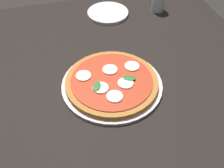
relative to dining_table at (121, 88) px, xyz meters
The scene contains 6 objects.
ground_plane 0.65m from the dining_table, ahead, with size 6.00×6.00×0.00m, color #2D2B28.
dining_table is the anchor object (origin of this frame).
serving_tray 0.14m from the dining_table, 139.83° to the left, with size 0.37×0.37×0.01m, color silver.
pizza 0.15m from the dining_table, 139.79° to the left, with size 0.33×0.33×0.03m.
plate_white 0.43m from the dining_table, ahead, with size 0.20×0.20×0.01m, color white.
glass_cup 0.51m from the dining_table, 37.74° to the right, with size 0.06×0.06×0.11m, color silver.
Camera 1 is at (-0.76, 0.24, 1.47)m, focal length 44.46 mm.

